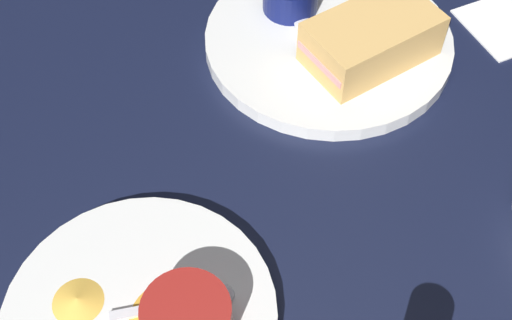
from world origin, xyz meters
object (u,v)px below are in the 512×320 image
plate_sandwich_main (328,41)px  plate_chips_companion (140,317)px  ramekin_light_gravy (187,319)px  sandwich_half_near (372,39)px  spoon_by_gravy_ramekin (198,299)px  spoon_by_dark_ramekin (311,34)px

plate_sandwich_main → plate_chips_companion: 35.82cm
ramekin_light_gravy → plate_chips_companion: bearing=-39.8°
sandwich_half_near → spoon_by_gravy_ramekin: bearing=38.1°
plate_sandwich_main → spoon_by_dark_ramekin: bearing=-13.9°
sandwich_half_near → ramekin_light_gravy: (26.46, 21.65, -0.40)cm
plate_sandwich_main → ramekin_light_gravy: size_ratio=3.87×
plate_chips_companion → ramekin_light_gravy: 5.09cm
spoon_by_gravy_ramekin → sandwich_half_near: bearing=-141.9°
plate_sandwich_main → ramekin_light_gravy: 35.47cm
spoon_by_dark_ramekin → plate_chips_companion: spoon_by_dark_ramekin is taller
plate_sandwich_main → spoon_by_dark_ramekin: spoon_by_dark_ramekin is taller
spoon_by_gravy_ramekin → plate_chips_companion: bearing=-9.3°
spoon_by_dark_ramekin → spoon_by_gravy_ramekin: size_ratio=0.99×
ramekin_light_gravy → spoon_by_gravy_ramekin: (-1.38, -1.97, -1.64)cm
plate_sandwich_main → ramekin_light_gravy: ramekin_light_gravy is taller
spoon_by_dark_ramekin → ramekin_light_gravy: ramekin_light_gravy is taller
sandwich_half_near → spoon_by_gravy_ramekin: size_ratio=1.45×
plate_sandwich_main → spoon_by_dark_ramekin: (1.90, -0.47, 1.16)cm
spoon_by_gravy_ramekin → plate_sandwich_main: bearing=-133.2°
plate_sandwich_main → sandwich_half_near: size_ratio=1.83×
plate_sandwich_main → spoon_by_gravy_ramekin: size_ratio=2.65×
plate_sandwich_main → sandwich_half_near: (-2.49, 4.35, 3.20)cm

